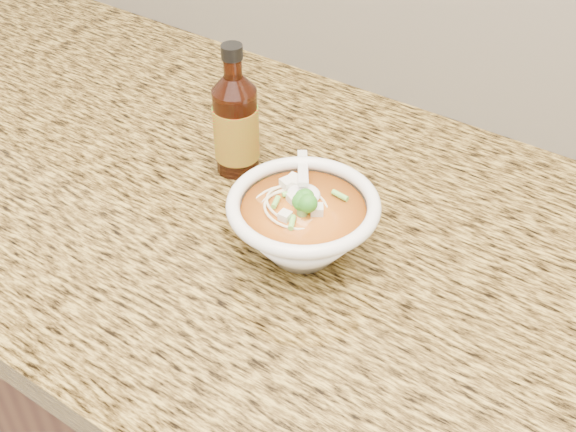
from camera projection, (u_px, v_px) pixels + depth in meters
The scene contains 3 objects.
counter_slab at pixel (444, 296), 0.79m from camera, with size 4.00×0.68×0.04m, color #A1843B.
soup_bowl at pixel (303, 225), 0.79m from camera, with size 0.17×0.17×0.09m.
hot_sauce_bottle at pixel (236, 125), 0.89m from camera, with size 0.06×0.06×0.17m.
Camera 1 is at (0.17, 1.13, 1.45)m, focal length 45.00 mm.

